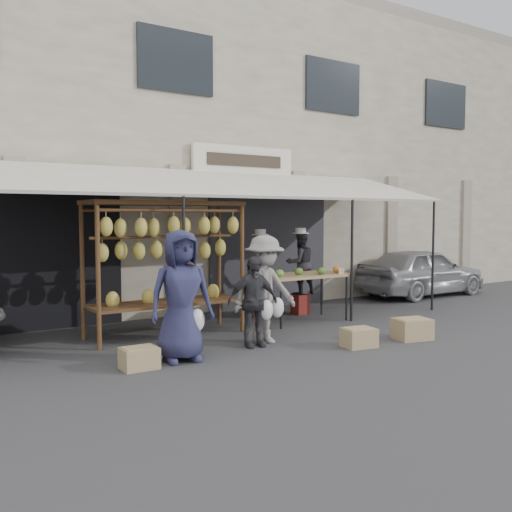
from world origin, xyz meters
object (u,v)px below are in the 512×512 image
(customer_right, at_px, (264,290))
(crate_near_a, at_px, (359,338))
(sedan, at_px, (421,272))
(customer_left, at_px, (181,296))
(vendor_right, at_px, (300,263))
(crate_far, at_px, (139,358))
(vendor_left, at_px, (260,263))
(crate_near_b, at_px, (412,329))
(customer_mid, at_px, (253,301))
(produce_table, at_px, (304,276))
(banana_rack, at_px, (166,242))

(customer_right, xyz_separation_m, crate_near_a, (1.06, -1.01, -0.70))
(sedan, bearing_deg, customer_right, 108.77)
(customer_left, bearing_deg, customer_right, 16.97)
(vendor_right, height_order, crate_far, vendor_right)
(vendor_left, height_order, vendor_right, vendor_right)
(crate_near_b, bearing_deg, customer_left, 167.98)
(crate_near_b, height_order, sedan, sedan)
(vendor_left, height_order, crate_near_b, vendor_left)
(customer_right, distance_m, crate_near_a, 1.62)
(vendor_left, xyz_separation_m, customer_right, (-1.28, -2.05, -0.21))
(vendor_left, bearing_deg, customer_mid, 35.69)
(produce_table, bearing_deg, banana_rack, 175.99)
(produce_table, bearing_deg, vendor_left, 111.63)
(customer_mid, xyz_separation_m, customer_right, (0.27, 0.09, 0.15))
(vendor_right, height_order, customer_left, customer_left)
(customer_right, bearing_deg, produce_table, 36.25)
(vendor_right, bearing_deg, crate_near_a, 76.84)
(produce_table, xyz_separation_m, sedan, (4.61, 1.15, -0.25))
(customer_right, bearing_deg, crate_near_b, -24.39)
(customer_left, distance_m, customer_mid, 1.32)
(banana_rack, bearing_deg, crate_near_a, -47.63)
(produce_table, distance_m, customer_mid, 2.28)
(crate_near_a, bearing_deg, customer_left, 164.51)
(crate_near_b, height_order, crate_far, crate_near_b)
(customer_left, height_order, crate_far, customer_left)
(produce_table, distance_m, sedan, 4.76)
(crate_near_b, bearing_deg, banana_rack, 143.43)
(customer_right, distance_m, crate_near_b, 2.50)
(customer_mid, height_order, sedan, customer_mid)
(crate_near_a, relative_size, crate_near_b, 0.86)
(crate_near_b, distance_m, crate_far, 4.42)
(vendor_right, distance_m, customer_right, 2.81)
(produce_table, xyz_separation_m, vendor_left, (-0.37, 0.93, 0.19))
(customer_right, xyz_separation_m, crate_far, (-2.21, -0.36, -0.71))
(customer_left, xyz_separation_m, crate_far, (-0.64, -0.07, -0.77))
(banana_rack, height_order, crate_near_b, banana_rack)
(banana_rack, distance_m, crate_near_b, 4.24)
(customer_left, bearing_deg, produce_table, 30.26)
(customer_right, distance_m, sedan, 6.67)
(vendor_left, bearing_deg, sedan, 164.37)
(vendor_right, distance_m, crate_near_a, 3.16)
(banana_rack, relative_size, vendor_right, 2.04)
(customer_right, height_order, crate_near_a, customer_right)
(banana_rack, bearing_deg, crate_far, -124.58)
(vendor_left, xyz_separation_m, customer_mid, (-1.56, -2.14, -0.36))
(vendor_left, distance_m, crate_near_a, 3.20)
(customer_mid, bearing_deg, vendor_right, 46.59)
(produce_table, distance_m, vendor_left, 1.02)
(customer_left, distance_m, crate_near_a, 2.83)
(produce_table, xyz_separation_m, crate_near_b, (0.50, -2.20, -0.70))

